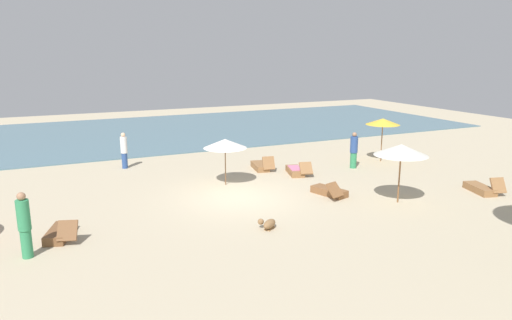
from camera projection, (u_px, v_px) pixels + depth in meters
ground_plane at (239, 199)px, 18.50m from camera, size 60.00×60.00×0.00m
ocean_water at (146, 132)px, 33.52m from camera, size 48.00×16.00×0.06m
umbrella_0 at (383, 122)px, 24.35m from camera, size 1.74×1.74×2.27m
umbrella_1 at (225, 144)px, 20.05m from camera, size 1.86×1.86×2.02m
umbrella_3 at (401, 150)px, 17.61m from camera, size 2.02×2.02×2.27m
lounger_0 at (330, 191)px, 18.91m from camera, size 1.06×1.80×0.67m
lounger_1 at (482, 188)px, 19.29m from camera, size 1.02×1.75×0.73m
lounger_2 at (60, 233)px, 14.57m from camera, size 1.07×1.77×0.71m
lounger_3 at (296, 171)px, 22.15m from camera, size 1.04×1.80×0.66m
lounger_4 at (261, 166)px, 23.06m from camera, size 0.88×1.71×0.75m
person_0 at (124, 150)px, 23.14m from camera, size 0.36×0.36×1.79m
person_1 at (354, 150)px, 23.20m from camera, size 0.52×0.52×1.79m
person_2 at (24, 225)px, 13.03m from camera, size 0.39×0.39×1.91m
dog at (268, 224)px, 15.32m from camera, size 0.69×0.61×0.33m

